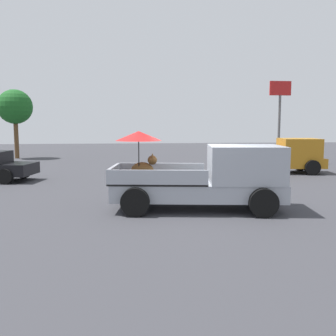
% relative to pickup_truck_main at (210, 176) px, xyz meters
% --- Properties ---
extents(ground_plane, '(80.00, 80.00, 0.00)m').
position_rel_pickup_truck_main_xyz_m(ground_plane, '(-0.38, 0.06, -0.98)').
color(ground_plane, '#38383D').
extents(pickup_truck_main, '(5.27, 2.83, 2.32)m').
position_rel_pickup_truck_main_xyz_m(pickup_truck_main, '(0.00, 0.00, 0.00)').
color(pickup_truck_main, black).
rests_on(pickup_truck_main, ground).
extents(pickup_truck_red, '(5.00, 2.68, 1.80)m').
position_rel_pickup_truck_main_xyz_m(pickup_truck_red, '(5.53, 7.91, -0.11)').
color(pickup_truck_red, black).
rests_on(pickup_truck_red, ground).
extents(motel_sign, '(1.40, 0.16, 5.28)m').
position_rel_pickup_truck_main_xyz_m(motel_sign, '(7.38, 12.43, 2.73)').
color(motel_sign, '#59595B').
rests_on(motel_sign, ground).
extents(tree_by_lot, '(2.55, 2.55, 5.12)m').
position_rel_pickup_truck_main_xyz_m(tree_by_lot, '(-10.64, 18.28, 2.82)').
color(tree_by_lot, brown).
rests_on(tree_by_lot, ground).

